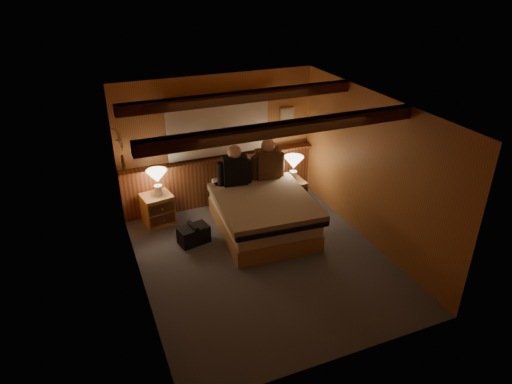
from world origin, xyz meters
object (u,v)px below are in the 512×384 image
bed (262,213)px  person_right (268,162)px  lamp_right (294,164)px  duffel_bag (194,234)px  nightstand_left (158,209)px  lamp_left (157,178)px  person_left (235,168)px  nightstand_right (291,194)px

bed → person_right: 0.96m
bed → lamp_right: (0.88, 0.64, 0.48)m
person_right → duffel_bag: size_ratio=1.41×
person_right → lamp_right: bearing=6.1°
nightstand_left → person_right: 2.08m
lamp_left → person_left: person_left is taller
nightstand_left → person_right: (1.94, -0.29, 0.68)m
lamp_left → person_left: bearing=-14.1°
person_left → person_right: person_right is taller
person_left → duffel_bag: 1.32m
nightstand_right → duffel_bag: 2.08m
person_left → nightstand_right: bearing=7.2°
nightstand_right → lamp_right: (0.04, 0.04, 0.57)m
nightstand_left → nightstand_right: nightstand_left is taller
lamp_right → person_left: size_ratio=0.63×
lamp_left → person_right: bearing=-8.9°
lamp_right → person_left: bearing=-178.6°
bed → lamp_left: (-1.52, 0.93, 0.51)m
nightstand_left → lamp_right: lamp_right is taller
lamp_right → person_right: size_ratio=0.62×
duffel_bag → lamp_left: bearing=100.2°
nightstand_right → lamp_left: 2.46m
nightstand_left → lamp_right: 2.53m
bed → lamp_left: lamp_left is taller
bed → duffel_bag: (-1.17, 0.08, -0.19)m
lamp_left → duffel_bag: size_ratio=0.85×
bed → nightstand_right: (0.84, 0.60, -0.09)m
nightstand_right → lamp_left: size_ratio=1.11×
nightstand_right → person_left: size_ratio=0.69×
lamp_left → nightstand_left: bearing=-174.0°
lamp_right → duffel_bag: bearing=-164.8°
nightstand_left → nightstand_right: 2.43m
duffel_bag → bed: bearing=-16.2°
nightstand_right → person_left: person_left is taller
bed → person_left: (-0.26, 0.61, 0.61)m
nightstand_right → person_right: (-0.47, 0.03, 0.70)m
bed → nightstand_right: bearing=39.5°
nightstand_right → lamp_left: lamp_left is taller
lamp_left → person_right: 1.92m
nightstand_left → lamp_right: bearing=-15.7°
bed → person_right: (0.37, 0.63, 0.61)m
nightstand_right → nightstand_left: bearing=169.8°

